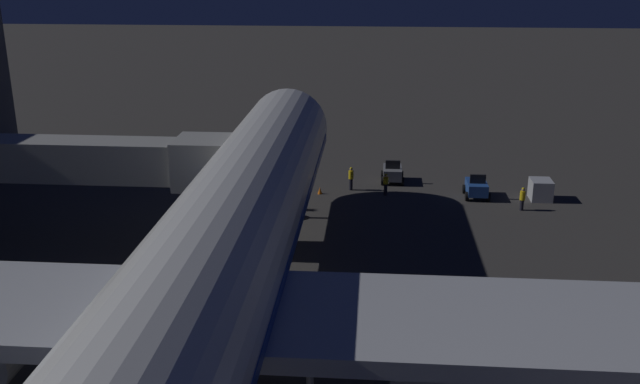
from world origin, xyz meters
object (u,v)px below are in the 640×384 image
jet_bridge (90,160)px  ground_crew_by_tug (351,177)px  baggage_tug_lead (392,173)px  traffic_cone_nose_starboard (265,189)px  ground_crew_under_port_wing (522,198)px  airliner_at_gate (194,307)px  ground_crew_by_belt_loader (386,183)px  pushback_tug (476,188)px  traffic_cone_nose_port (320,191)px  baggage_container_near_belt (541,190)px

jet_bridge → ground_crew_by_tug: bearing=-140.7°
baggage_tug_lead → traffic_cone_nose_starboard: size_ratio=4.62×
jet_bridge → ground_crew_under_port_wing: (-28.52, -9.13, -4.80)m
airliner_at_gate → ground_crew_by_belt_loader: (-7.36, -30.13, -4.72)m
pushback_tug → traffic_cone_nose_port: pushback_tug is taller
ground_crew_under_port_wing → traffic_cone_nose_starboard: (19.54, -2.60, -0.69)m
pushback_tug → traffic_cone_nose_starboard: 16.58m
baggage_container_near_belt → ground_crew_by_tug: bearing=-4.5°
airliner_at_gate → baggage_tug_lead: airliner_at_gate is taller
pushback_tug → baggage_container_near_belt: bearing=178.4°
baggage_tug_lead → baggage_container_near_belt: (-11.28, 3.57, 0.00)m
airliner_at_gate → baggage_container_near_belt: bearing=-122.6°
airliner_at_gate → baggage_container_near_belt: (-19.23, -30.10, -4.92)m
baggage_container_near_belt → traffic_cone_nose_starboard: size_ratio=3.37×
pushback_tug → traffic_cone_nose_starboard: (16.58, 0.15, -0.51)m
airliner_at_gate → baggage_container_near_belt: 36.05m
ground_crew_by_belt_loader → traffic_cone_nose_starboard: size_ratio=3.24×
traffic_cone_nose_port → traffic_cone_nose_starboard: size_ratio=1.00×
pushback_tug → ground_crew_under_port_wing: size_ratio=1.46×
airliner_at_gate → ground_crew_under_port_wing: size_ratio=35.59×
jet_bridge → baggage_tug_lead: bearing=-141.3°
pushback_tug → baggage_container_near_belt: pushback_tug is taller
baggage_tug_lead → ground_crew_by_belt_loader: (0.59, 3.53, 0.20)m
ground_crew_by_belt_loader → traffic_cone_nose_port: 5.20m
traffic_cone_nose_port → traffic_cone_nose_starboard: bearing=0.0°
baggage_tug_lead → pushback_tug: size_ratio=0.99×
ground_crew_by_tug → traffic_cone_nose_port: 2.78m
ground_crew_under_port_wing → traffic_cone_nose_starboard: 19.72m
airliner_at_gate → jet_bridge: bearing=-58.7°
baggage_container_near_belt → ground_crew_by_tug: 14.67m
baggage_container_near_belt → pushback_tug: bearing=-1.6°
traffic_cone_nose_port → traffic_cone_nose_starboard: (4.40, 0.00, 0.00)m
airliner_at_gate → pushback_tug: airliner_at_gate is taller
pushback_tug → traffic_cone_nose_starboard: bearing=0.5°
ground_crew_by_belt_loader → ground_crew_by_tug: (2.76, -1.13, 0.06)m
pushback_tug → traffic_cone_nose_port: size_ratio=4.68×
baggage_tug_lead → pushback_tug: 7.29m
airliner_at_gate → baggage_tug_lead: size_ratio=24.75×
baggage_container_near_belt → ground_crew_under_port_wing: 3.23m
pushback_tug → baggage_tug_lead: bearing=-28.1°
jet_bridge → ground_crew_by_tug: (-15.78, -12.90, -4.72)m
airliner_at_gate → traffic_cone_nose_starboard: airliner_at_gate is taller
jet_bridge → ground_crew_by_tug: jet_bridge is taller
pushback_tug → ground_crew_by_belt_loader: size_ratio=1.44×
baggage_tug_lead → ground_crew_under_port_wing: baggage_tug_lead is taller
traffic_cone_nose_port → pushback_tug: bearing=-179.3°
baggage_container_near_belt → ground_crew_under_port_wing: size_ratio=1.05×
baggage_tug_lead → ground_crew_by_belt_loader: 3.59m
ground_crew_by_belt_loader → traffic_cone_nose_port: ground_crew_by_belt_loader is taller
jet_bridge → ground_crew_by_belt_loader: size_ratio=11.58×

